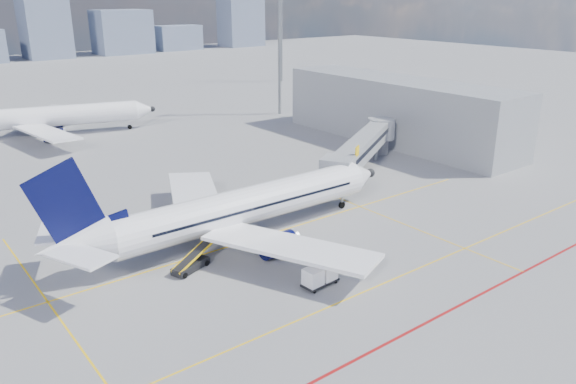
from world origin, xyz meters
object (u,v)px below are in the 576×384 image
baggage_tug (326,259)px  belt_loader (191,264)px  ramp_worker (350,256)px  second_aircraft (45,117)px  main_aircraft (235,209)px  cargo_dolly (320,275)px

baggage_tug → belt_loader: 11.74m
baggage_tug → ramp_worker: ramp_worker is taller
ramp_worker → belt_loader: bearing=76.7°
second_aircraft → ramp_worker: second_aircraft is taller
baggage_tug → main_aircraft: bearing=94.3°
ramp_worker → second_aircraft: bearing=26.4°
baggage_tug → cargo_dolly: size_ratio=0.72×
baggage_tug → cargo_dolly: (-2.63, -2.24, 0.25)m
baggage_tug → ramp_worker: bearing=-38.2°
main_aircraft → ramp_worker: bearing=-63.5°
belt_loader → second_aircraft: bearing=66.8°
second_aircraft → baggage_tug: 65.31m
main_aircraft → belt_loader: main_aircraft is taller
main_aircraft → baggage_tug: bearing=-71.6°
main_aircraft → second_aircraft: size_ratio=1.06×
main_aircraft → cargo_dolly: bearing=-87.3°
belt_loader → ramp_worker: (11.65, -7.66, 0.20)m
main_aircraft → baggage_tug: main_aircraft is taller
main_aircraft → ramp_worker: (5.27, -10.51, -2.48)m
belt_loader → baggage_tug: bearing=-54.1°
second_aircraft → belt_loader: size_ratio=6.73×
main_aircraft → cargo_dolly: main_aircraft is taller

